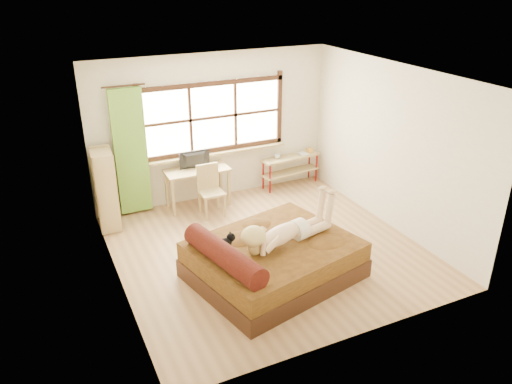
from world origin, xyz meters
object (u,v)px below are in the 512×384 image
kitten (223,243)px  pipe_shelf (291,164)px  bed (271,260)px  desk (197,174)px  chair (210,187)px  woman (286,222)px  bookshelf (106,190)px

kitten → pipe_shelf: bearing=33.6°
bed → desk: size_ratio=2.17×
bed → pipe_shelf: bearing=43.3°
desk → chair: chair is taller
pipe_shelf → desk: bearing=176.9°
woman → pipe_shelf: (1.65, 2.83, -0.41)m
woman → chair: 2.38m
chair → pipe_shelf: chair is taller
bookshelf → pipe_shelf: bearing=8.2°
woman → bookshelf: bearing=114.5°
kitten → chair: (0.62, 2.19, -0.17)m
chair → pipe_shelf: (1.90, 0.49, -0.05)m
bed → chair: 2.31m
desk → bookshelf: size_ratio=0.85×
chair → bookshelf: (-1.73, 0.23, 0.18)m
woman → chair: bearing=82.9°
pipe_shelf → bookshelf: bearing=177.6°
bed → woman: bearing=-23.7°
bed → woman: 0.61m
bed → pipe_shelf: 3.35m
chair → bookshelf: size_ratio=0.67×
woman → kitten: 0.90m
bed → chair: bearing=78.0°
bookshelf → kitten: bearing=-61.3°
bed → kitten: bed is taller
bed → pipe_shelf: size_ratio=1.99×
pipe_shelf → chair: bearing=-172.1°
desk → chair: size_ratio=1.28×
chair → woman: bearing=-83.7°
woman → kitten: size_ratio=4.67×
chair → bookshelf: 1.76m
chair → pipe_shelf: size_ratio=0.72×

